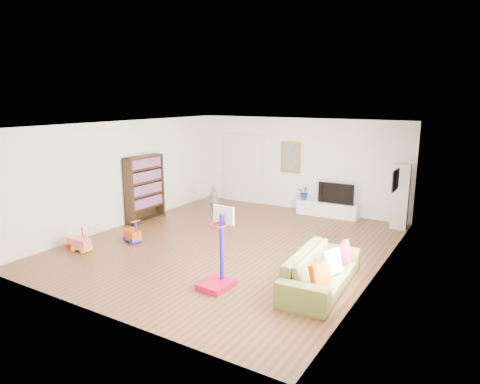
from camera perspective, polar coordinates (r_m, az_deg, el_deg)
The scene contains 25 objects.
floor at distance 9.81m, azimuth -1.22°, elevation -7.00°, with size 6.50×7.50×0.00m, color brown.
ceiling at distance 9.27m, azimuth -1.30°, elevation 8.93°, with size 6.50×7.50×0.00m, color white.
wall_back at distance 12.72m, azimuth 7.87°, elevation 3.67°, with size 6.50×0.00×2.70m, color white.
wall_front at distance 6.70m, azimuth -18.82°, elevation -4.90°, with size 6.50×0.00×2.70m, color silver.
wall_left at distance 11.50m, azimuth -15.07°, elevation 2.42°, with size 0.00×7.50×2.70m, color silver.
wall_right at distance 8.22m, azimuth 18.24°, elevation -1.70°, with size 0.00×7.50×2.70m, color silver.
navy_accent at distance 9.47m, azimuth 20.32°, elevation 3.06°, with size 0.01×3.20×1.70m, color black.
olive_wainscot at distance 9.77m, azimuth 19.72°, elevation -4.77°, with size 0.01×3.20×1.00m, color brown.
doorway at distance 13.59m, azimuth 0.39°, elevation 3.07°, with size 1.45×0.06×2.10m, color white.
painting_back at distance 12.76m, azimuth 6.79°, elevation 4.64°, with size 0.62×0.06×0.92m, color gold.
artwork_right at distance 9.73m, azimuth 20.05°, elevation 1.51°, with size 0.04×0.56×0.46m, color #7F3F8C.
media_console at distance 12.31m, azimuth 11.57°, elevation -2.23°, with size 1.71×0.43×0.40m, color white.
tall_cabinet at distance 11.55m, azimuth 20.64°, elevation -0.54°, with size 0.39×0.39×1.66m, color silver.
bookshelf at distance 11.76m, azimuth -12.60°, elevation 0.46°, with size 0.32×1.21×1.77m, color #322210.
sofa at distance 7.71m, azimuth 10.77°, elevation -10.23°, with size 2.23×0.87×0.65m, color olive.
basketball_hoop at distance 7.44m, azimuth -3.23°, elevation -7.56°, with size 0.50×0.61×1.45m, color #B3072B.
ride_on_yellow at distance 10.19m, azimuth -21.01°, elevation -5.66°, with size 0.37×0.23×0.49m, color yellow.
ride_on_orange at distance 10.18m, azimuth -14.18°, elevation -5.04°, with size 0.41×0.25×0.55m, color #CC510E.
ride_on_pink at distance 9.93m, azimuth -20.44°, elevation -5.97°, with size 0.40×0.25×0.53m, color #EE638B.
child at distance 12.27m, azimuth -3.46°, elevation -1.03°, with size 0.30×0.20×0.82m, color slate.
tv at distance 12.17m, azimuth 12.82°, elevation -0.10°, with size 1.00×0.13×0.58m, color black.
vase_plant at distance 12.45m, azimuth 8.61°, elevation -0.07°, with size 0.36×0.31×0.40m, color navy.
pillow_left at distance 7.05m, azimuth 10.62°, elevation -10.79°, with size 0.10×0.39×0.39m, color #C83600.
pillow_center at distance 7.61m, azimuth 12.12°, elevation -9.10°, with size 0.11×0.41×0.41m, color white.
pillow_right at distance 8.17m, azimuth 13.94°, elevation -7.65°, with size 0.09×0.35×0.35m, color #BE1836.
Camera 1 is at (4.98, -7.80, 3.28)m, focal length 32.00 mm.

